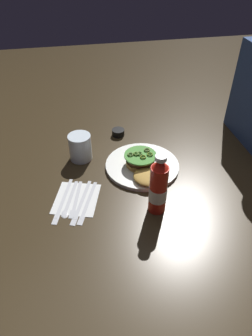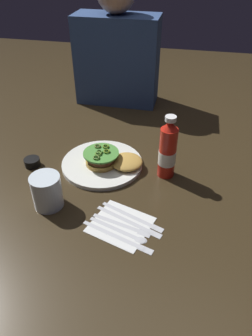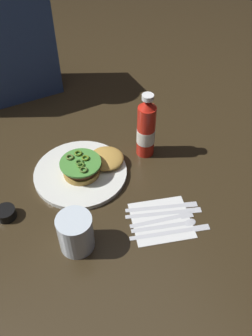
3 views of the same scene
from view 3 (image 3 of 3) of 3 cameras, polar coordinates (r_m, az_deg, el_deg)
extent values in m
plane|color=#312615|center=(1.03, -7.85, -3.50)|extent=(3.00, 3.00, 0.00)
cylinder|color=silver|center=(1.06, -7.50, -0.80)|extent=(0.28, 0.28, 0.01)
cylinder|color=#B4893C|center=(1.05, -7.36, -0.47)|extent=(0.11, 0.11, 0.02)
cylinder|color=#512D19|center=(1.04, -7.45, 0.19)|extent=(0.10, 0.10, 0.02)
cylinder|color=red|center=(1.03, -7.51, 0.62)|extent=(0.09, 0.09, 0.01)
cylinder|color=#468935|center=(1.02, -7.54, 0.86)|extent=(0.12, 0.12, 0.01)
torus|color=#406E27|center=(1.02, -7.75, 0.95)|extent=(0.02, 0.02, 0.01)
torus|color=#4B7421|center=(1.01, -7.53, 0.53)|extent=(0.02, 0.02, 0.01)
torus|color=#587419|center=(1.03, -6.73, 1.66)|extent=(0.02, 0.02, 0.01)
torus|color=#4B6927|center=(0.99, -7.04, -0.29)|extent=(0.02, 0.02, 0.01)
torus|color=#55652B|center=(1.04, -9.26, 1.79)|extent=(0.02, 0.02, 0.01)
torus|color=#4F6E19|center=(1.04, -7.89, 2.44)|extent=(0.02, 0.02, 0.01)
ellipsoid|color=#B4893C|center=(1.07, -3.29, 1.60)|extent=(0.11, 0.11, 0.03)
cylinder|color=red|center=(1.08, 3.32, 6.06)|extent=(0.06, 0.06, 0.18)
cone|color=red|center=(1.02, 3.56, 10.56)|extent=(0.05, 0.05, 0.03)
cylinder|color=white|center=(1.00, 3.62, 11.59)|extent=(0.04, 0.04, 0.01)
cylinder|color=white|center=(1.09, 3.28, 5.38)|extent=(0.06, 0.06, 0.05)
cylinder|color=silver|center=(0.87, -8.30, -10.53)|extent=(0.09, 0.09, 0.11)
cylinder|color=black|center=(1.00, -19.19, -7.12)|extent=(0.06, 0.06, 0.03)
cube|color=silver|center=(0.95, 5.82, -8.53)|extent=(0.19, 0.18, 0.00)
cube|color=silver|center=(0.93, 6.54, -10.53)|extent=(0.19, 0.07, 0.00)
cube|color=silver|center=(0.95, 11.32, -9.68)|extent=(0.08, 0.04, 0.00)
cube|color=silver|center=(0.94, 6.18, -9.46)|extent=(0.17, 0.06, 0.00)
ellipsoid|color=silver|center=(0.96, 10.42, -8.74)|extent=(0.04, 0.03, 0.00)
cube|color=silver|center=(0.95, 5.84, -8.42)|extent=(0.17, 0.05, 0.00)
cube|color=silver|center=(0.97, 9.94, -7.49)|extent=(0.04, 0.03, 0.00)
cube|color=silver|center=(0.96, 5.50, -7.40)|extent=(0.18, 0.08, 0.00)
cube|color=silver|center=(0.98, 10.07, -6.87)|extent=(0.08, 0.05, 0.00)
cube|color=silver|center=(0.98, 5.18, -6.41)|extent=(0.17, 0.08, 0.00)
cube|color=silver|center=(0.99, 9.44, -5.95)|extent=(0.08, 0.05, 0.00)
cube|color=navy|center=(1.38, -20.07, 18.14)|extent=(0.37, 0.16, 0.39)
camera|label=1|loc=(1.21, 48.56, 32.73)|focal=32.77mm
camera|label=2|loc=(0.52, 72.90, -0.15)|focal=33.30mm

